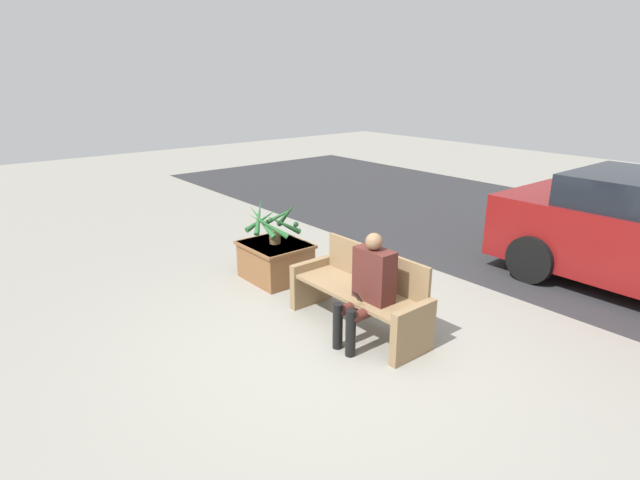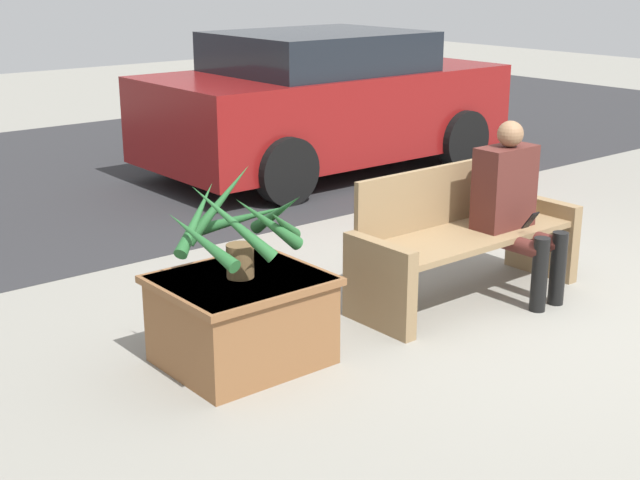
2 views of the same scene
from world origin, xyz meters
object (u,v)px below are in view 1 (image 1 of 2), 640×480
object	(u,v)px
bench	(361,293)
potted_plant	(275,223)
person_seated	(368,284)
planter_box	(276,260)

from	to	relation	value
bench	potted_plant	distance (m)	1.78
person_seated	potted_plant	distance (m)	2.05
person_seated	planter_box	bearing A→B (deg)	173.08
person_seated	planter_box	size ratio (longest dim) A/B	1.34
potted_plant	planter_box	bearing A→B (deg)	167.44
planter_box	potted_plant	distance (m)	0.53
bench	potted_plant	xyz separation A→B (m)	(-1.74, 0.06, 0.40)
potted_plant	person_seated	bearing A→B (deg)	-6.90
bench	person_seated	distance (m)	0.42
person_seated	potted_plant	bearing A→B (deg)	173.10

